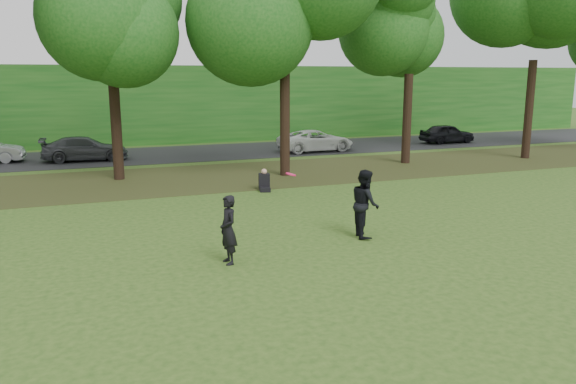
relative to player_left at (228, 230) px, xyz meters
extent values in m
plane|color=#284816|center=(1.44, -1.55, -0.82)|extent=(120.00, 120.00, 0.00)
cube|color=#3E2D16|center=(1.44, 11.45, -0.82)|extent=(60.00, 7.00, 0.01)
cube|color=black|center=(1.44, 19.45, -0.81)|extent=(70.00, 7.00, 0.02)
cube|color=#164D16|center=(1.44, 25.45, 1.68)|extent=(70.00, 3.00, 5.00)
imported|color=black|center=(0.00, 0.00, 0.00)|extent=(0.45, 0.64, 1.65)
imported|color=black|center=(4.10, 0.88, 0.12)|extent=(0.90, 1.05, 1.88)
imported|color=#46474E|center=(-2.79, 18.50, -0.18)|extent=(4.35, 1.90, 1.25)
imported|color=white|center=(9.94, 17.63, -0.19)|extent=(4.53, 2.25, 1.24)
imported|color=black|center=(19.64, 18.34, -0.18)|extent=(3.66, 1.51, 1.24)
cylinder|color=#FF155B|center=(1.84, 0.67, 1.10)|extent=(0.32, 0.32, 0.11)
cube|color=black|center=(3.49, 7.73, -0.74)|extent=(0.52, 0.64, 0.16)
cube|color=black|center=(3.55, 8.01, -0.46)|extent=(0.49, 0.43, 0.56)
sphere|color=tan|center=(3.55, 8.01, -0.10)|extent=(0.22, 0.22, 0.22)
cylinder|color=black|center=(-1.56, 12.35, 1.23)|extent=(0.44, 0.44, 4.12)
sphere|color=#164D16|center=(-1.56, 12.35, 6.04)|extent=(5.80, 5.80, 5.80)
cylinder|color=black|center=(5.44, 10.75, 1.49)|extent=(0.44, 0.44, 4.62)
cylinder|color=black|center=(12.44, 11.95, 1.40)|extent=(0.44, 0.44, 4.45)
sphere|color=#164D16|center=(12.44, 11.95, 6.60)|extent=(6.20, 6.20, 6.20)
cylinder|color=black|center=(19.44, 11.15, 1.76)|extent=(0.44, 0.44, 5.17)
camera|label=1|loc=(-3.20, -12.38, 3.56)|focal=35.00mm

